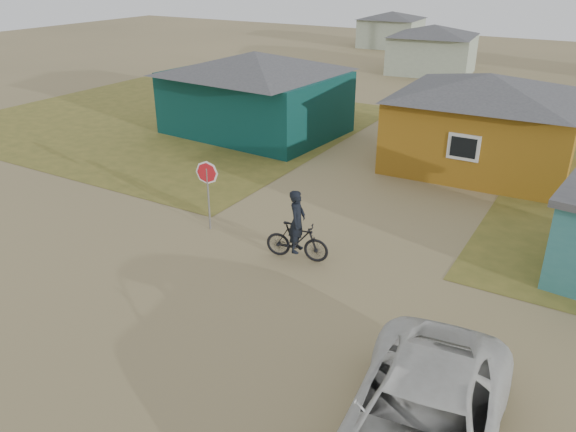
# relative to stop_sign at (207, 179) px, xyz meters

# --- Properties ---
(ground) EXTENTS (120.00, 120.00, 0.00)m
(ground) POSITION_rel_stop_sign_xyz_m (3.48, -3.29, -1.72)
(ground) COLOR #988457
(grass_nw) EXTENTS (20.00, 18.00, 0.00)m
(grass_nw) POSITION_rel_stop_sign_xyz_m (-10.52, 9.71, -1.71)
(grass_nw) COLOR olive
(grass_nw) RESTS_ON ground
(house_teal) EXTENTS (8.93, 7.08, 4.00)m
(house_teal) POSITION_rel_stop_sign_xyz_m (-5.02, 10.21, 0.33)
(house_teal) COLOR #093330
(house_teal) RESTS_ON ground
(house_yellow) EXTENTS (7.72, 6.76, 3.90)m
(house_yellow) POSITION_rel_stop_sign_xyz_m (5.98, 10.71, 0.28)
(house_yellow) COLOR #905F16
(house_yellow) RESTS_ON ground
(house_pale_west) EXTENTS (7.04, 6.15, 3.60)m
(house_pale_west) POSITION_rel_stop_sign_xyz_m (-2.52, 30.71, 0.14)
(house_pale_west) COLOR #9FAC93
(house_pale_west) RESTS_ON ground
(house_pale_north) EXTENTS (6.28, 5.81, 3.40)m
(house_pale_north) POSITION_rel_stop_sign_xyz_m (-10.52, 42.71, 0.03)
(house_pale_north) COLOR #9FAC93
(house_pale_north) RESTS_ON ground
(stop_sign) EXTENTS (0.75, 0.17, 2.33)m
(stop_sign) POSITION_rel_stop_sign_xyz_m (0.00, 0.00, 0.00)
(stop_sign) COLOR gray
(stop_sign) RESTS_ON ground
(cyclist) EXTENTS (1.96, 0.89, 2.14)m
(cyclist) POSITION_rel_stop_sign_xyz_m (3.43, -0.29, -0.94)
(cyclist) COLOR black
(cyclist) RESTS_ON ground
(vehicle) EXTENTS (3.28, 5.96, 1.58)m
(vehicle) POSITION_rel_stop_sign_xyz_m (8.90, -5.57, -0.93)
(vehicle) COLOR silver
(vehicle) RESTS_ON ground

